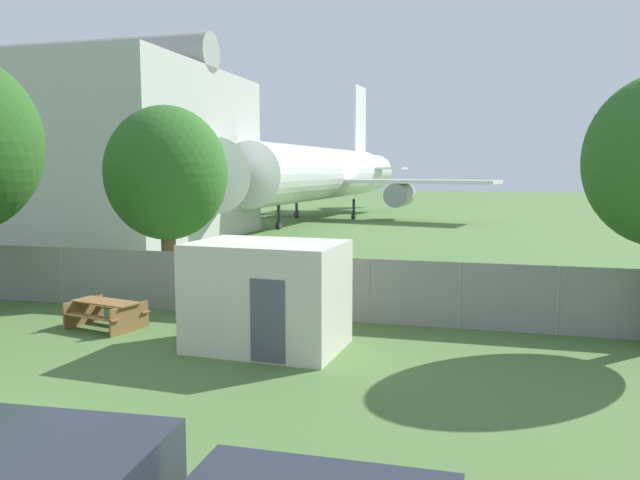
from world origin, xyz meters
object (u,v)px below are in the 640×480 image
tree_left_of_cabin (167,174)px  airplane (321,174)px  picnic_bench_open_grass (106,311)px  portable_cabin (267,295)px

tree_left_of_cabin → airplane: bearing=94.6°
airplane → tree_left_of_cabin: size_ratio=5.75×
airplane → picnic_bench_open_grass: airplane is taller
portable_cabin → picnic_bench_open_grass: size_ratio=1.72×
portable_cabin → tree_left_of_cabin: size_ratio=0.56×
portable_cabin → tree_left_of_cabin: tree_left_of_cabin is taller
picnic_bench_open_grass → portable_cabin: bearing=-7.4°
picnic_bench_open_grass → tree_left_of_cabin: (-1.29, 5.98, 3.75)m
airplane → tree_left_of_cabin: 32.17m
airplane → portable_cabin: bearing=17.0°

